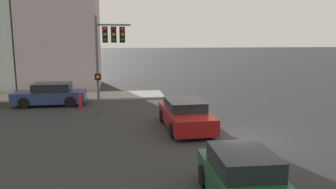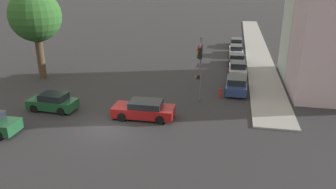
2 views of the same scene
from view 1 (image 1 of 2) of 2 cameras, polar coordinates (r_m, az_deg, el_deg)
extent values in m
plane|color=#28282B|center=(15.05, 13.21, -7.31)|extent=(300.00, 300.00, 0.00)
cube|color=#B29EA8|center=(30.78, -17.89, 9.72)|extent=(6.97, 6.23, 9.22)
cylinder|color=#515456|center=(19.13, -12.21, 4.88)|extent=(0.14, 0.14, 5.61)
cylinder|color=#515456|center=(19.12, -9.49, 11.89)|extent=(0.21, 1.94, 0.10)
cube|color=black|center=(19.08, -10.92, 10.20)|extent=(0.32, 0.32, 0.90)
sphere|color=red|center=(18.90, -10.93, 11.12)|extent=(0.20, 0.20, 0.20)
sphere|color=#99660F|center=(18.89, -10.90, 10.21)|extent=(0.20, 0.20, 0.20)
sphere|color=#0F511E|center=(18.89, -10.87, 9.30)|extent=(0.20, 0.20, 0.20)
cube|color=black|center=(19.10, -9.45, 10.24)|extent=(0.32, 0.32, 0.90)
sphere|color=#590F0F|center=(18.92, -9.44, 11.16)|extent=(0.20, 0.20, 0.20)
sphere|color=#99660F|center=(18.91, -9.41, 10.25)|extent=(0.20, 0.20, 0.20)
sphere|color=#0F511E|center=(18.91, -9.39, 9.34)|extent=(0.20, 0.20, 0.20)
cube|color=black|center=(19.14, -7.98, 10.28)|extent=(0.32, 0.32, 0.90)
sphere|color=red|center=(18.95, -7.95, 11.19)|extent=(0.20, 0.20, 0.20)
sphere|color=#99660F|center=(18.95, -7.93, 10.28)|extent=(0.20, 0.20, 0.20)
sphere|color=#0F511E|center=(18.94, -7.91, 9.38)|extent=(0.20, 0.20, 0.20)
cube|color=black|center=(19.01, -12.14, 3.04)|extent=(0.24, 0.36, 0.35)
sphere|color=orange|center=(18.87, -12.14, 3.00)|extent=(0.18, 0.18, 0.18)
cube|color=maroon|center=(16.05, 3.05, -3.96)|extent=(4.70, 2.02, 0.73)
cube|color=black|center=(16.10, 2.92, -1.75)|extent=(2.46, 1.74, 0.46)
cylinder|color=black|center=(14.99, 7.72, -5.87)|extent=(0.68, 0.23, 0.67)
cylinder|color=black|center=(14.55, 0.84, -6.26)|extent=(0.68, 0.23, 0.67)
cylinder|color=black|center=(17.68, 4.86, -3.42)|extent=(0.68, 0.23, 0.67)
cylinder|color=black|center=(17.31, -0.99, -3.67)|extent=(0.68, 0.23, 0.67)
cube|color=#194728|center=(9.12, 13.14, -15.12)|extent=(3.93, 1.89, 0.73)
cube|color=black|center=(9.02, 12.96, -11.15)|extent=(2.07, 1.60, 0.51)
cylinder|color=black|center=(10.50, 15.10, -13.11)|extent=(0.65, 0.25, 0.64)
cylinder|color=black|center=(10.04, 6.29, -13.89)|extent=(0.65, 0.25, 0.64)
cube|color=navy|center=(22.87, -19.88, -0.39)|extent=(1.90, 4.55, 0.74)
cube|color=black|center=(22.74, -19.52, 1.20)|extent=(1.66, 2.37, 0.54)
cylinder|color=black|center=(22.40, -23.81, -1.38)|extent=(0.23, 0.72, 0.72)
cylinder|color=black|center=(24.06, -22.74, -0.59)|extent=(0.23, 0.72, 0.72)
cylinder|color=black|center=(21.82, -16.67, -1.23)|extent=(0.23, 0.72, 0.72)
cylinder|color=black|center=(23.53, -16.08, -0.43)|extent=(0.23, 0.72, 0.72)
cylinder|color=red|center=(21.26, -15.03, -1.39)|extent=(0.20, 0.20, 0.75)
sphere|color=red|center=(21.18, -15.08, -0.24)|extent=(0.22, 0.22, 0.22)
camera|label=2|loc=(33.94, 42.17, 17.21)|focal=35.00mm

